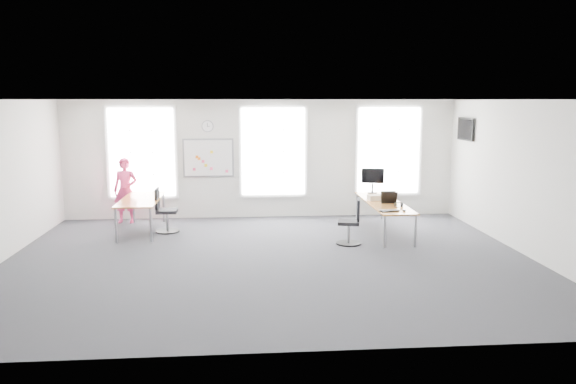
{
  "coord_description": "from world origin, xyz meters",
  "views": [
    {
      "loc": [
        -0.49,
        -10.32,
        2.99
      ],
      "look_at": [
        0.45,
        1.2,
        1.1
      ],
      "focal_mm": 35.0,
      "sensor_mm": 36.0,
      "label": 1
    }
  ],
  "objects": [
    {
      "name": "tv",
      "position": [
        4.95,
        3.0,
        2.3
      ],
      "size": [
        0.06,
        0.9,
        0.55
      ],
      "primitive_type": "cube",
      "color": "black",
      "rests_on": "wall_right"
    },
    {
      "name": "desk_right",
      "position": [
        2.72,
        2.06,
        0.66
      ],
      "size": [
        0.77,
        2.88,
        0.7
      ],
      "color": "#C97634",
      "rests_on": "ground"
    },
    {
      "name": "desk_left",
      "position": [
        -2.81,
        2.54,
        0.71
      ],
      "size": [
        0.85,
        2.13,
        0.78
      ],
      "color": "#C97634",
      "rests_on": "ground"
    },
    {
      "name": "person",
      "position": [
        -3.36,
        3.56,
        0.81
      ],
      "size": [
        0.63,
        0.45,
        1.61
      ],
      "primitive_type": "imported",
      "rotation": [
        0.0,
        0.0,
        -0.11
      ],
      "color": "#DF356D",
      "rests_on": "ground"
    },
    {
      "name": "wall_back",
      "position": [
        0.0,
        4.0,
        1.5
      ],
      "size": [
        10.0,
        0.0,
        10.0
      ],
      "primitive_type": "plane",
      "rotation": [
        1.57,
        0.0,
        0.0
      ],
      "color": "silver",
      "rests_on": "ground"
    },
    {
      "name": "lens_cap",
      "position": [
        2.87,
        1.41,
        0.71
      ],
      "size": [
        0.08,
        0.08,
        0.01
      ],
      "primitive_type": "cylinder",
      "rotation": [
        0.0,
        0.0,
        0.34
      ],
      "color": "black",
      "rests_on": "desk_right"
    },
    {
      "name": "floor",
      "position": [
        0.0,
        0.0,
        0.0
      ],
      "size": [
        10.0,
        10.0,
        0.0
      ],
      "primitive_type": "plane",
      "color": "#2B2C31",
      "rests_on": "ground"
    },
    {
      "name": "wall_right",
      "position": [
        5.0,
        0.0,
        1.5
      ],
      "size": [
        0.0,
        10.0,
        10.0
      ],
      "primitive_type": "plane",
      "rotation": [
        1.57,
        0.0,
        -1.57
      ],
      "color": "silver",
      "rests_on": "ground"
    },
    {
      "name": "monitor",
      "position": [
        2.74,
        3.29,
        1.08
      ],
      "size": [
        0.55,
        0.23,
        0.62
      ],
      "rotation": [
        0.0,
        0.0,
        -0.24
      ],
      "color": "black",
      "rests_on": "desk_right"
    },
    {
      "name": "keyboard",
      "position": [
        2.56,
        0.95,
        0.71
      ],
      "size": [
        0.44,
        0.27,
        0.02
      ],
      "primitive_type": "cube",
      "rotation": [
        0.0,
        0.0,
        0.32
      ],
      "color": "black",
      "rests_on": "desk_right"
    },
    {
      "name": "whiteboard",
      "position": [
        -1.35,
        3.97,
        1.55
      ],
      "size": [
        1.2,
        0.03,
        0.9
      ],
      "primitive_type": "cube",
      "color": "white",
      "rests_on": "wall_back"
    },
    {
      "name": "mouse",
      "position": [
        2.86,
        0.92,
        0.72
      ],
      "size": [
        0.07,
        0.12,
        0.04
      ],
      "primitive_type": "ellipsoid",
      "rotation": [
        0.0,
        0.0,
        -0.02
      ],
      "color": "black",
      "rests_on": "desk_right"
    },
    {
      "name": "window_left",
      "position": [
        -3.0,
        3.97,
        1.7
      ],
      "size": [
        1.6,
        0.06,
        2.2
      ],
      "primitive_type": "cube",
      "color": "silver",
      "rests_on": "wall_back"
    },
    {
      "name": "headphones",
      "position": [
        2.89,
        1.45,
        0.75
      ],
      "size": [
        0.18,
        0.1,
        0.1
      ],
      "rotation": [
        0.0,
        0.0,
        -0.34
      ],
      "color": "black",
      "rests_on": "desk_right"
    },
    {
      "name": "paper_stack",
      "position": [
        2.59,
        2.32,
        0.76
      ],
      "size": [
        0.37,
        0.3,
        0.12
      ],
      "primitive_type": "cube",
      "rotation": [
        0.0,
        0.0,
        0.1
      ],
      "color": "beige",
      "rests_on": "desk_right"
    },
    {
      "name": "wall_front",
      "position": [
        0.0,
        -4.0,
        1.5
      ],
      "size": [
        10.0,
        0.0,
        10.0
      ],
      "primitive_type": "plane",
      "rotation": [
        -1.57,
        0.0,
        0.0
      ],
      "color": "silver",
      "rests_on": "ground"
    },
    {
      "name": "wall_clock",
      "position": [
        -1.35,
        3.97,
        2.35
      ],
      "size": [
        0.3,
        0.04,
        0.3
      ],
      "primitive_type": "cylinder",
      "rotation": [
        1.57,
        0.0,
        0.0
      ],
      "color": "gray",
      "rests_on": "wall_back"
    },
    {
      "name": "laptop_sleeve",
      "position": [
        2.78,
        1.83,
        0.84
      ],
      "size": [
        0.34,
        0.19,
        0.28
      ],
      "rotation": [
        0.0,
        0.0,
        -0.02
      ],
      "color": "black",
      "rests_on": "desk_right"
    },
    {
      "name": "window_right",
      "position": [
        3.3,
        3.97,
        1.7
      ],
      "size": [
        1.6,
        0.06,
        2.2
      ],
      "primitive_type": "cube",
      "color": "silver",
      "rests_on": "wall_back"
    },
    {
      "name": "window_mid",
      "position": [
        0.3,
        3.97,
        1.7
      ],
      "size": [
        1.6,
        0.06,
        2.2
      ],
      "primitive_type": "cube",
      "color": "silver",
      "rests_on": "wall_back"
    },
    {
      "name": "chair_left",
      "position": [
        -2.29,
        2.46,
        0.45
      ],
      "size": [
        0.54,
        0.54,
        1.02
      ],
      "rotation": [
        0.0,
        0.0,
        1.58
      ],
      "color": "black",
      "rests_on": "ground"
    },
    {
      "name": "ceiling",
      "position": [
        0.0,
        0.0,
        3.0
      ],
      "size": [
        10.0,
        10.0,
        0.0
      ],
      "primitive_type": "plane",
      "rotation": [
        3.14,
        0.0,
        0.0
      ],
      "color": "white",
      "rests_on": "ground"
    },
    {
      "name": "chair_right",
      "position": [
        1.77,
        1.02,
        0.43
      ],
      "size": [
        0.53,
        0.52,
        0.97
      ],
      "rotation": [
        0.0,
        0.0,
        -1.79
      ],
      "color": "black",
      "rests_on": "ground"
    }
  ]
}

